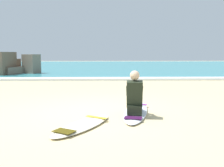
% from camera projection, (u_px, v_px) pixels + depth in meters
% --- Properties ---
extents(ground_plane, '(80.00, 80.00, 0.00)m').
position_uv_depth(ground_plane, '(91.00, 112.00, 5.90)').
color(ground_plane, beige).
extents(sea, '(80.00, 28.00, 0.10)m').
position_uv_depth(sea, '(103.00, 66.00, 26.71)').
color(sea, teal).
rests_on(sea, ground).
extents(breaking_foam, '(80.00, 0.90, 0.11)m').
position_uv_depth(breaking_foam, '(99.00, 79.00, 13.11)').
color(breaking_foam, white).
rests_on(breaking_foam, ground).
extents(surfboard_main, '(0.97, 2.38, 0.08)m').
position_uv_depth(surfboard_main, '(136.00, 111.00, 5.85)').
color(surfboard_main, silver).
rests_on(surfboard_main, ground).
extents(surfer_seated, '(0.41, 0.73, 0.95)m').
position_uv_depth(surfer_seated, '(134.00, 97.00, 5.48)').
color(surfer_seated, black).
rests_on(surfer_seated, surfboard_main).
extents(surfboard_spare_near, '(1.31, 1.78, 0.08)m').
position_uv_depth(surfboard_spare_near, '(83.00, 125.00, 4.73)').
color(surfboard_spare_near, '#EFE5C6').
rests_on(surfboard_spare_near, ground).
extents(rock_outcrop_distant, '(3.34, 2.94, 1.48)m').
position_uv_depth(rock_outcrop_distant, '(6.00, 66.00, 15.83)').
color(rock_outcrop_distant, '#756656').
rests_on(rock_outcrop_distant, ground).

